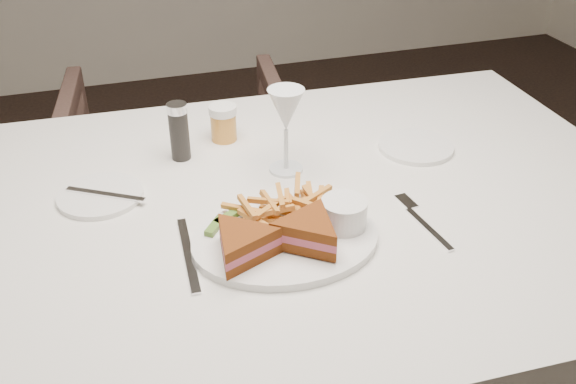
% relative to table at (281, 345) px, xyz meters
% --- Properties ---
extents(table, '(1.50, 1.03, 0.75)m').
position_rel_table_xyz_m(table, '(0.00, 0.00, 0.00)').
color(table, silver).
rests_on(table, ground).
extents(chair_far, '(0.76, 0.73, 0.71)m').
position_rel_table_xyz_m(chair_far, '(-0.08, 0.82, -0.02)').
color(chair_far, '#49332C').
rests_on(chair_far, ground).
extents(table_setting, '(0.82, 0.64, 0.18)m').
position_rel_table_xyz_m(table_setting, '(-0.02, -0.04, 0.41)').
color(table_setting, white).
rests_on(table_setting, table).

